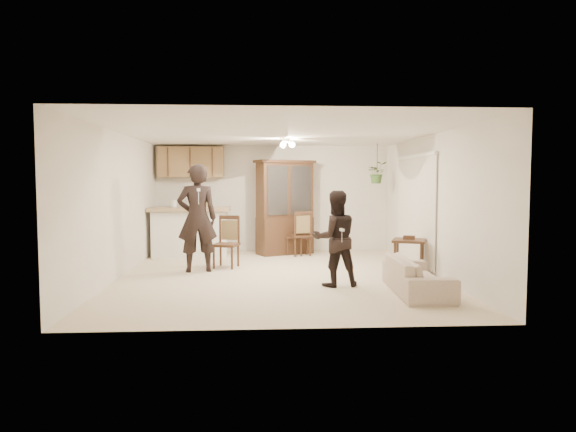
{
  "coord_description": "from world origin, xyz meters",
  "views": [
    {
      "loc": [
        -0.36,
        -8.94,
        1.68
      ],
      "look_at": [
        0.19,
        0.4,
        1.03
      ],
      "focal_mm": 32.0,
      "sensor_mm": 36.0,
      "label": 1
    }
  ],
  "objects": [
    {
      "name": "adult",
      "position": [
        -1.47,
        0.5,
        0.9
      ],
      "size": [
        0.72,
        0.54,
        1.8
      ],
      "primitive_type": "imported",
      "rotation": [
        0.0,
        0.0,
        3.32
      ],
      "color": "black",
      "rests_on": "floor"
    },
    {
      "name": "side_table",
      "position": [
        2.36,
        0.08,
        0.32
      ],
      "size": [
        0.73,
        0.73,
        0.69
      ],
      "rotation": [
        0.0,
        0.0,
        -0.37
      ],
      "color": "#331A12",
      "rests_on": "floor"
    },
    {
      "name": "child",
      "position": [
        0.86,
        -0.93,
        0.68
      ],
      "size": [
        0.72,
        0.6,
        1.35
      ],
      "primitive_type": "imported",
      "rotation": [
        0.0,
        0.0,
        3.28
      ],
      "color": "black",
      "rests_on": "floor"
    },
    {
      "name": "wall_right",
      "position": [
        2.75,
        0.0,
        1.25
      ],
      "size": [
        0.02,
        6.5,
        2.5
      ],
      "primitive_type": "cube",
      "color": "beige",
      "rests_on": "ground"
    },
    {
      "name": "chair_bar",
      "position": [
        -0.98,
        0.91,
        0.28
      ],
      "size": [
        0.55,
        0.55,
        1.0
      ],
      "rotation": [
        0.0,
        0.0,
        -0.29
      ],
      "color": "#331A12",
      "rests_on": "floor"
    },
    {
      "name": "wall_left",
      "position": [
        -2.75,
        0.0,
        1.25
      ],
      "size": [
        0.02,
        6.5,
        2.5
      ],
      "primitive_type": "cube",
      "color": "beige",
      "rests_on": "ground"
    },
    {
      "name": "ceiling_fixture",
      "position": [
        0.2,
        1.2,
        2.4
      ],
      "size": [
        0.36,
        0.36,
        0.2
      ],
      "primitive_type": null,
      "color": "#FAE1BB",
      "rests_on": "ceiling"
    },
    {
      "name": "wall_front",
      "position": [
        0.0,
        -3.25,
        1.25
      ],
      "size": [
        5.5,
        0.02,
        2.5
      ],
      "primitive_type": "cube",
      "color": "beige",
      "rests_on": "ground"
    },
    {
      "name": "chair_hutch_left",
      "position": [
        0.52,
        2.49,
        0.26
      ],
      "size": [
        0.55,
        0.55,
        0.92
      ],
      "rotation": [
        0.0,
        0.0,
        -0.49
      ],
      "color": "#331A12",
      "rests_on": "floor"
    },
    {
      "name": "sofa",
      "position": [
        2.01,
        -1.49,
        0.37
      ],
      "size": [
        0.82,
        1.91,
        0.73
      ],
      "primitive_type": "imported",
      "rotation": [
        0.0,
        0.0,
        1.52
      ],
      "color": "beige",
      "rests_on": "floor"
    },
    {
      "name": "wall_back",
      "position": [
        0.0,
        3.25,
        1.25
      ],
      "size": [
        5.5,
        0.02,
        2.5
      ],
      "primitive_type": "cube",
      "color": "beige",
      "rests_on": "ground"
    },
    {
      "name": "bar_top",
      "position": [
        -1.85,
        2.35,
        1.05
      ],
      "size": [
        1.75,
        0.7,
        0.08
      ],
      "primitive_type": "cube",
      "color": "tan",
      "rests_on": "breakfast_bar"
    },
    {
      "name": "vertical_blinds",
      "position": [
        2.71,
        0.9,
        1.1
      ],
      "size": [
        0.06,
        2.3,
        2.1
      ],
      "primitive_type": null,
      "color": "silver",
      "rests_on": "wall_right"
    },
    {
      "name": "controller_adult",
      "position": [
        -1.39,
        0.04,
        1.52
      ],
      "size": [
        0.08,
        0.18,
        0.05
      ],
      "primitive_type": "cube",
      "rotation": [
        0.0,
        0.0,
        3.32
      ],
      "color": "white",
      "rests_on": "adult"
    },
    {
      "name": "controller_child",
      "position": [
        0.91,
        -1.28,
        0.93
      ],
      "size": [
        0.06,
        0.14,
        0.04
      ],
      "primitive_type": "cube",
      "rotation": [
        0.0,
        0.0,
        3.28
      ],
      "color": "white",
      "rests_on": "child"
    },
    {
      "name": "breakfast_bar",
      "position": [
        -1.85,
        2.35,
        0.5
      ],
      "size": [
        1.6,
        0.55,
        1.0
      ],
      "primitive_type": "cube",
      "color": "white",
      "rests_on": "floor"
    },
    {
      "name": "plant_cord",
      "position": [
        2.3,
        2.4,
        2.17
      ],
      "size": [
        0.01,
        0.01,
        0.65
      ],
      "primitive_type": "cylinder",
      "color": "black",
      "rests_on": "ceiling"
    },
    {
      "name": "upper_cabinets",
      "position": [
        -1.9,
        3.07,
        2.1
      ],
      "size": [
        1.5,
        0.34,
        0.7
      ],
      "primitive_type": "cube",
      "color": "olive",
      "rests_on": "wall_back"
    },
    {
      "name": "hanging_plant",
      "position": [
        2.3,
        2.4,
        1.85
      ],
      "size": [
        0.43,
        0.37,
        0.48
      ],
      "primitive_type": "imported",
      "color": "#234E1F",
      "rests_on": "ceiling"
    },
    {
      "name": "china_hutch",
      "position": [
        0.25,
        2.71,
        1.05
      ],
      "size": [
        1.45,
        1.03,
        2.13
      ],
      "rotation": [
        0.0,
        0.0,
        0.42
      ],
      "color": "#331A12",
      "rests_on": "floor"
    },
    {
      "name": "floor",
      "position": [
        0.0,
        0.0,
        0.0
      ],
      "size": [
        6.5,
        6.5,
        0.0
      ],
      "primitive_type": "plane",
      "color": "beige",
      "rests_on": "ground"
    },
    {
      "name": "chair_hutch_right",
      "position": [
        0.56,
        2.42,
        0.28
      ],
      "size": [
        0.57,
        0.57,
        1.0
      ],
      "rotation": [
        0.0,
        0.0,
        3.49
      ],
      "color": "#331A12",
      "rests_on": "floor"
    },
    {
      "name": "ceiling",
      "position": [
        0.0,
        0.0,
        2.5
      ],
      "size": [
        5.5,
        6.5,
        0.02
      ],
      "primitive_type": "cube",
      "color": "white",
      "rests_on": "wall_back"
    }
  ]
}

